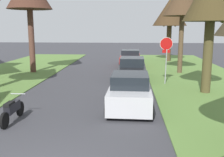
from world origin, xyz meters
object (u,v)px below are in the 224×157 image
object	(u,v)px
street_tree_right_mid_b	(183,0)
parked_sedan_silver	(130,91)
street_tree_right_far	(170,13)
parked_sedan_black	(132,69)
parked_sedan_red	(130,59)
parked_motorcycle	(12,110)
stop_sign_far	(166,50)

from	to	relation	value
street_tree_right_mid_b	parked_sedan_silver	xyz separation A→B (m)	(-3.98, -9.50, -4.96)
street_tree_right_far	parked_sedan_black	xyz separation A→B (m)	(-4.00, -10.52, -4.39)
parked_sedan_red	parked_motorcycle	size ratio (longest dim) A/B	2.17
street_tree_right_far	parked_sedan_silver	distance (m)	18.17
street_tree_right_far	parked_motorcycle	bearing A→B (deg)	-113.99
parked_sedan_silver	parked_motorcycle	bearing A→B (deg)	-152.96
street_tree_right_far	parked_sedan_silver	size ratio (longest dim) A/B	1.48
street_tree_right_mid_b	parked_sedan_silver	bearing A→B (deg)	-112.74
parked_motorcycle	stop_sign_far	bearing A→B (deg)	47.42
street_tree_right_far	street_tree_right_mid_b	bearing A→B (deg)	-91.20
parked_sedan_silver	parked_sedan_red	bearing A→B (deg)	89.83
street_tree_right_far	parked_motorcycle	distance (m)	21.77
parked_sedan_red	street_tree_right_mid_b	bearing A→B (deg)	-41.69
stop_sign_far	parked_sedan_red	bearing A→B (deg)	105.54
street_tree_right_far	parked_motorcycle	size ratio (longest dim) A/B	3.20
street_tree_right_mid_b	parked_motorcycle	xyz separation A→B (m)	(-8.49, -11.80, -5.20)
parked_sedan_silver	street_tree_right_mid_b	bearing A→B (deg)	67.26
street_tree_right_far	parked_sedan_black	bearing A→B (deg)	-110.80
street_tree_right_mid_b	street_tree_right_far	distance (m)	7.65
street_tree_right_far	parked_sedan_black	distance (m)	12.08
street_tree_right_mid_b	stop_sign_far	bearing A→B (deg)	-111.24
street_tree_right_mid_b	parked_sedan_black	bearing A→B (deg)	-142.99
parked_sedan_black	parked_sedan_red	bearing A→B (deg)	90.95
stop_sign_far	street_tree_right_far	distance (m)	12.57
parked_sedan_black	parked_motorcycle	size ratio (longest dim) A/B	2.17
parked_sedan_silver	parked_motorcycle	xyz separation A→B (m)	(-4.50, -2.30, -0.24)
parked_sedan_red	stop_sign_far	bearing A→B (deg)	-74.46
street_tree_right_far	stop_sign_far	bearing A→B (deg)	-98.89
street_tree_right_far	parked_motorcycle	xyz separation A→B (m)	(-8.65, -19.43, -4.63)
street_tree_right_far	parked_sedan_silver	world-z (taller)	street_tree_right_far
parked_sedan_black	street_tree_right_far	bearing A→B (deg)	69.20
parked_sedan_silver	street_tree_right_far	bearing A→B (deg)	76.41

